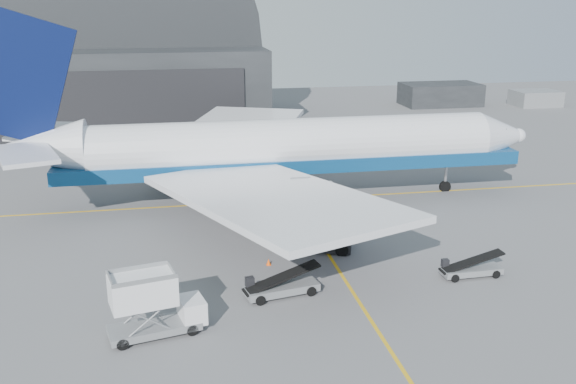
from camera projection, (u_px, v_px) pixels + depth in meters
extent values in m
plane|color=#565659|center=(348.00, 284.00, 44.99)|extent=(200.00, 200.00, 0.00)
cube|color=gold|center=(293.00, 199.00, 63.79)|extent=(80.00, 0.25, 0.02)
cube|color=gold|center=(356.00, 297.00, 43.11)|extent=(0.25, 40.00, 0.02)
cube|color=black|center=(101.00, 86.00, 100.45)|extent=(50.00, 28.00, 12.00)
cube|color=black|center=(92.00, 106.00, 87.49)|extent=(42.00, 0.40, 9.50)
cube|color=black|center=(439.00, 105.00, 119.38)|extent=(14.00, 8.00, 4.00)
cube|color=gray|center=(535.00, 106.00, 118.62)|extent=(8.00, 6.00, 2.80)
cylinder|color=white|center=(293.00, 145.00, 62.15)|extent=(38.56, 5.14, 5.14)
cone|color=white|center=(499.00, 136.00, 65.97)|extent=(4.71, 5.14, 5.14)
sphere|color=white|center=(518.00, 136.00, 66.35)|extent=(1.50, 1.50, 1.50)
cone|color=white|center=(43.00, 148.00, 57.89)|extent=(7.50, 5.14, 5.14)
cube|color=black|center=(488.00, 131.00, 65.56)|extent=(2.79, 2.36, 0.75)
cube|color=navy|center=(293.00, 162.00, 62.63)|extent=(44.99, 5.20, 1.29)
cube|color=white|center=(271.00, 197.00, 49.62)|extent=(19.75, 26.27, 1.56)
cube|color=white|center=(235.00, 131.00, 73.79)|extent=(19.75, 26.27, 1.56)
cube|color=white|center=(26.00, 154.00, 53.08)|extent=(6.56, 8.97, 0.37)
cube|color=white|center=(45.00, 131.00, 62.14)|extent=(6.56, 8.97, 0.37)
cube|color=#08113A|center=(22.00, 78.00, 55.86)|extent=(9.93, 0.54, 12.34)
cylinder|color=gray|center=(300.00, 199.00, 54.72)|extent=(5.57, 2.89, 2.89)
cylinder|color=gray|center=(269.00, 153.00, 70.83)|extent=(5.57, 2.89, 2.89)
cylinder|color=#A5A5AA|center=(446.00, 177.00, 66.18)|extent=(0.30, 0.30, 3.00)
cylinder|color=black|center=(445.00, 187.00, 66.47)|extent=(1.18, 0.37, 1.18)
cylinder|color=black|center=(278.00, 206.00, 60.00)|extent=(1.39, 0.48, 1.39)
cylinder|color=black|center=(266.00, 186.00, 66.45)|extent=(1.39, 0.48, 1.39)
cube|color=gray|center=(155.00, 327.00, 38.16)|extent=(5.68, 3.27, 0.45)
cube|color=silver|center=(192.00, 309.00, 38.83)|extent=(1.85, 2.31, 1.42)
cube|color=black|center=(202.00, 304.00, 39.02)|extent=(0.45, 1.66, 0.80)
cube|color=silver|center=(143.00, 290.00, 37.21)|extent=(4.14, 3.00, 1.78)
cylinder|color=black|center=(192.00, 330.00, 38.16)|extent=(0.75, 0.42, 0.71)
cylinder|color=black|center=(184.00, 316.00, 39.80)|extent=(0.75, 0.42, 0.71)
cylinder|color=black|center=(123.00, 344.00, 36.59)|extent=(0.75, 0.42, 0.71)
cylinder|color=black|center=(117.00, 329.00, 38.23)|extent=(0.75, 0.42, 0.71)
cube|color=black|center=(323.00, 242.00, 51.16)|extent=(5.10, 3.81, 1.02)
cube|color=silver|center=(332.00, 231.00, 50.81)|extent=(2.15, 2.44, 1.02)
cylinder|color=black|center=(342.00, 250.00, 49.93)|extent=(1.10, 0.70, 1.02)
cylinder|color=black|center=(344.00, 239.00, 52.08)|extent=(1.10, 0.70, 1.02)
cylinder|color=black|center=(301.00, 248.00, 50.34)|extent=(1.10, 0.70, 1.02)
cylinder|color=black|center=(305.00, 237.00, 52.49)|extent=(1.10, 0.70, 1.02)
cube|color=gray|center=(282.00, 288.00, 43.20)|extent=(5.24, 2.66, 0.51)
cube|color=black|center=(282.00, 278.00, 42.97)|extent=(5.45, 2.17, 1.45)
cube|color=black|center=(250.00, 282.00, 42.86)|extent=(0.65, 0.56, 0.68)
cylinder|color=black|center=(311.00, 291.00, 43.20)|extent=(0.72, 0.41, 0.68)
cylinder|color=black|center=(302.00, 282.00, 44.61)|extent=(0.72, 0.41, 0.68)
cylinder|color=black|center=(260.00, 300.00, 41.89)|extent=(0.72, 0.41, 0.68)
cylinder|color=black|center=(252.00, 290.00, 43.31)|extent=(0.72, 0.41, 0.68)
cube|color=gray|center=(471.00, 270.00, 46.21)|extent=(4.42, 1.62, 0.45)
cube|color=black|center=(472.00, 261.00, 46.01)|extent=(4.69, 1.13, 1.27)
cube|color=black|center=(445.00, 263.00, 46.22)|extent=(0.51, 0.41, 0.60)
cylinder|color=black|center=(496.00, 274.00, 45.93)|extent=(0.60, 0.27, 0.60)
cylinder|color=black|center=(486.00, 267.00, 47.23)|extent=(0.60, 0.27, 0.60)
cylinder|color=black|center=(455.00, 278.00, 45.28)|extent=(0.60, 0.27, 0.60)
cylinder|color=black|center=(446.00, 270.00, 46.58)|extent=(0.60, 0.27, 0.60)
cube|color=#FD5108|center=(269.00, 265.00, 48.27)|extent=(0.35, 0.35, 0.03)
cone|color=#FD5108|center=(269.00, 262.00, 48.20)|extent=(0.35, 0.35, 0.50)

